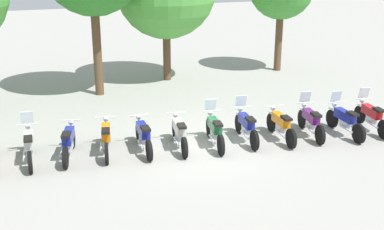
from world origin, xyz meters
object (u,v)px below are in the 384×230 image
at_px(motorcycle_1, 29,145).
at_px(motorcycle_6, 215,130).
at_px(motorcycle_2, 69,141).
at_px(motorcycle_9, 311,121).
at_px(motorcycle_8, 281,125).
at_px(motorcycle_3, 106,138).
at_px(motorcycle_5, 179,133).
at_px(motorcycle_4, 143,135).
at_px(motorcycle_7, 246,125).
at_px(motorcycle_10, 345,120).
at_px(motorcycle_11, 371,116).

bearing_deg(motorcycle_1, motorcycle_6, -94.51).
height_order(motorcycle_2, motorcycle_6, motorcycle_6).
bearing_deg(motorcycle_9, motorcycle_8, 99.93).
bearing_deg(motorcycle_3, motorcycle_5, -88.31).
bearing_deg(motorcycle_4, motorcycle_9, -93.48).
bearing_deg(motorcycle_5, motorcycle_2, 90.41).
bearing_deg(motorcycle_9, motorcycle_7, 93.15).
xyz_separation_m(motorcycle_1, motorcycle_3, (2.23, -0.14, -0.01)).
relative_size(motorcycle_5, motorcycle_6, 1.00).
relative_size(motorcycle_4, motorcycle_5, 1.00).
relative_size(motorcycle_2, motorcycle_3, 0.99).
height_order(motorcycle_5, motorcycle_7, motorcycle_7).
xyz_separation_m(motorcycle_3, motorcycle_8, (5.56, -0.81, 0.00)).
distance_m(motorcycle_1, motorcycle_5, 4.48).
xyz_separation_m(motorcycle_2, motorcycle_8, (6.67, -0.88, 0.00)).
xyz_separation_m(motorcycle_2, motorcycle_5, (3.33, -0.43, 0.00)).
distance_m(motorcycle_6, motorcycle_9, 3.35).
bearing_deg(motorcycle_6, motorcycle_7, -79.88).
bearing_deg(motorcycle_10, motorcycle_4, 84.91).
xyz_separation_m(motorcycle_1, motorcycle_8, (7.78, -0.94, -0.01)).
distance_m(motorcycle_7, motorcycle_8, 1.15).
bearing_deg(motorcycle_4, motorcycle_11, -93.73).
xyz_separation_m(motorcycle_2, motorcycle_10, (8.89, -1.23, 0.01)).
distance_m(motorcycle_5, motorcycle_8, 3.37).
height_order(motorcycle_1, motorcycle_10, same).
bearing_deg(motorcycle_11, motorcycle_7, 91.09).
bearing_deg(motorcycle_2, motorcycle_4, -82.89).
height_order(motorcycle_8, motorcycle_10, motorcycle_10).
height_order(motorcycle_9, motorcycle_11, same).
distance_m(motorcycle_4, motorcycle_11, 7.84).
relative_size(motorcycle_7, motorcycle_11, 1.00).
xyz_separation_m(motorcycle_3, motorcycle_10, (7.78, -1.16, 0.01)).
xyz_separation_m(motorcycle_3, motorcycle_9, (6.67, -0.83, 0.01)).
distance_m(motorcycle_4, motorcycle_5, 1.12).
height_order(motorcycle_4, motorcycle_8, same).
height_order(motorcycle_5, motorcycle_9, motorcycle_9).
height_order(motorcycle_1, motorcycle_11, same).
xyz_separation_m(motorcycle_5, motorcycle_10, (5.56, -0.80, 0.01)).
bearing_deg(motorcycle_9, motorcycle_4, 94.54).
relative_size(motorcycle_8, motorcycle_9, 1.01).
relative_size(motorcycle_3, motorcycle_7, 0.99).
xyz_separation_m(motorcycle_2, motorcycle_11, (10.01, -1.19, 0.01)).
distance_m(motorcycle_2, motorcycle_10, 8.97).
xyz_separation_m(motorcycle_3, motorcycle_11, (8.90, -1.11, 0.01)).
bearing_deg(motorcycle_3, motorcycle_9, -86.32).
height_order(motorcycle_1, motorcycle_3, motorcycle_1).
height_order(motorcycle_1, motorcycle_7, same).
distance_m(motorcycle_1, motorcycle_10, 10.09).
xyz_separation_m(motorcycle_1, motorcycle_7, (6.67, -0.66, 0.00)).
bearing_deg(motorcycle_8, motorcycle_11, -89.56).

